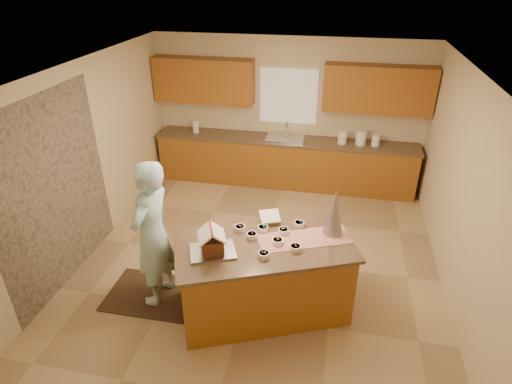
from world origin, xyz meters
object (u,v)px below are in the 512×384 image
island_base (263,279)px  tinsel_tree (334,212)px  boy (153,235)px  gingerbread_house (212,242)px

island_base → tinsel_tree: 1.17m
boy → gingerbread_house: (0.81, -0.23, 0.17)m
boy → gingerbread_house: bearing=83.1°
island_base → gingerbread_house: 0.89m
tinsel_tree → boy: (-2.10, -0.41, -0.33)m
island_base → tinsel_tree: bearing=3.7°
gingerbread_house → tinsel_tree: bearing=26.7°
boy → gingerbread_house: size_ratio=4.85×
tinsel_tree → boy: 2.16m
island_base → boy: boy is taller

